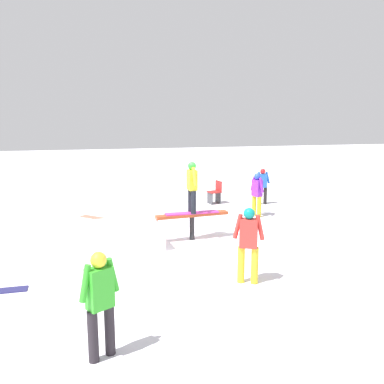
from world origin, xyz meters
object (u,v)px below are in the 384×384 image
(bystander_blue, at_px, (262,184))
(folding_chair, at_px, (215,193))
(bystander_green, at_px, (100,299))
(loose_snowboard_coral, at_px, (98,218))
(rail_feature, at_px, (192,218))
(bystander_red, at_px, (248,241))
(bystander_purple, at_px, (257,192))
(main_rider_on_rail, at_px, (192,188))

(bystander_blue, distance_m, folding_chair, 1.83)
(bystander_green, relative_size, bystander_blue, 1.16)
(loose_snowboard_coral, bearing_deg, bystander_green, 132.03)
(rail_feature, xyz_separation_m, bystander_red, (0.45, -3.24, 0.27))
(bystander_purple, bearing_deg, bystander_red, 138.74)
(loose_snowboard_coral, distance_m, folding_chair, 4.71)
(bystander_green, relative_size, loose_snowboard_coral, 1.18)
(rail_feature, height_order, bystander_green, bystander_green)
(bystander_red, bearing_deg, loose_snowboard_coral, 139.83)
(bystander_green, distance_m, loose_snowboard_coral, 8.44)
(bystander_green, bearing_deg, loose_snowboard_coral, -122.26)
(rail_feature, relative_size, bystander_green, 1.30)
(bystander_green, bearing_deg, bystander_blue, -155.90)
(rail_feature, xyz_separation_m, loose_snowboard_coral, (-2.54, 3.02, -0.61))
(loose_snowboard_coral, height_order, folding_chair, folding_chair)
(bystander_green, xyz_separation_m, bystander_red, (3.00, 2.14, -0.00))
(rail_feature, bearing_deg, bystander_green, -121.95)
(main_rider_on_rail, xyz_separation_m, bystander_purple, (2.74, 2.15, -0.63))
(bystander_blue, bearing_deg, bystander_red, 72.83)
(bystander_red, relative_size, folding_chair, 1.82)
(rail_feature, bearing_deg, bystander_blue, 40.43)
(main_rider_on_rail, height_order, folding_chair, main_rider_on_rail)
(bystander_red, bearing_deg, bystander_green, -120.24)
(loose_snowboard_coral, bearing_deg, main_rider_on_rail, 172.20)
(main_rider_on_rail, distance_m, folding_chair, 4.95)
(bystander_green, bearing_deg, bystander_red, -176.69)
(rail_feature, xyz_separation_m, main_rider_on_rail, (0.00, 0.00, 0.83))
(loose_snowboard_coral, bearing_deg, bystander_red, 157.68)
(bystander_green, xyz_separation_m, loose_snowboard_coral, (0.02, 8.39, -0.89))
(rail_feature, distance_m, bystander_red, 3.28)
(main_rider_on_rail, xyz_separation_m, loose_snowboard_coral, (-2.54, 3.02, -1.45))
(bystander_green, bearing_deg, rail_feature, -147.57)
(bystander_green, distance_m, folding_chair, 10.80)
(folding_chair, bearing_deg, bystander_blue, 59.06)
(bystander_purple, distance_m, loose_snowboard_coral, 5.41)
(rail_feature, bearing_deg, main_rider_on_rail, 0.00)
(rail_feature, bearing_deg, bystander_red, -88.63)
(bystander_green, bearing_deg, bystander_purple, -157.27)
(folding_chair, bearing_deg, rail_feature, -37.28)
(folding_chair, bearing_deg, bystander_green, -38.34)
(main_rider_on_rail, distance_m, bystander_green, 5.98)
(bystander_green, height_order, bystander_red, same)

